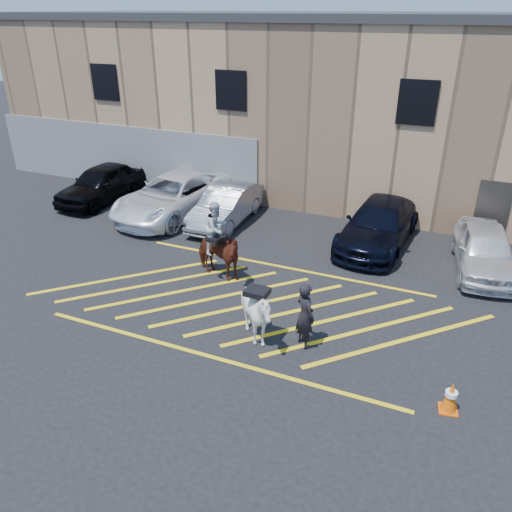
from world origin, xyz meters
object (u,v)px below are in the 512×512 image
at_px(car_silver_sedan, 226,206).
at_px(mounted_bay, 217,248).
at_px(car_white_pickup, 174,196).
at_px(handler, 305,315).
at_px(saddled_white, 257,313).
at_px(car_blue_suv, 379,224).
at_px(traffic_cone, 451,397).
at_px(car_black_suv, 102,183).
at_px(car_white_suv, 485,250).

xyz_separation_m(car_silver_sedan, mounted_bay, (1.68, -4.03, 0.30)).
bearing_deg(car_white_pickup, handler, -32.47).
relative_size(handler, saddled_white, 1.08).
bearing_deg(handler, car_blue_suv, -55.12).
xyz_separation_m(handler, traffic_cone, (3.46, -0.98, -0.49)).
xyz_separation_m(car_black_suv, mounted_bay, (7.67, -4.22, 0.23)).
bearing_deg(traffic_cone, mounted_bay, 155.14).
xyz_separation_m(car_white_suv, handler, (-3.96, -5.94, 0.15)).
height_order(car_black_suv, traffic_cone, car_black_suv).
bearing_deg(car_white_suv, mounted_bay, -161.14).
relative_size(car_blue_suv, traffic_cone, 6.99).
xyz_separation_m(car_black_suv, car_white_suv, (15.13, -0.52, -0.06)).
distance_m(car_white_pickup, saddled_white, 9.14).
xyz_separation_m(car_black_suv, car_silver_sedan, (5.99, -0.18, -0.07)).
relative_size(car_silver_sedan, saddled_white, 2.66).
bearing_deg(car_blue_suv, car_white_suv, -7.61).
height_order(car_white_pickup, car_blue_suv, car_white_pickup).
relative_size(car_blue_suv, mounted_bay, 2.07).
bearing_deg(car_black_suv, mounted_bay, -26.10).
height_order(car_black_suv, car_blue_suv, car_black_suv).
bearing_deg(car_silver_sedan, car_black_suv, 177.34).
height_order(car_silver_sedan, car_blue_suv, car_blue_suv).
distance_m(car_blue_suv, traffic_cone, 8.19).
distance_m(car_silver_sedan, traffic_cone, 11.30).
xyz_separation_m(car_silver_sedan, car_blue_suv, (5.73, 0.38, 0.04)).
distance_m(car_black_suv, handler, 12.91).
distance_m(mounted_bay, traffic_cone, 7.71).
bearing_deg(traffic_cone, handler, 164.20).
xyz_separation_m(car_white_pickup, traffic_cone, (10.95, -7.25, -0.42)).
relative_size(car_black_suv, car_white_suv, 1.08).
distance_m(handler, saddled_white, 1.17).
bearing_deg(car_white_suv, handler, -131.13).
xyz_separation_m(car_white_pickup, saddled_white, (6.36, -6.57, 0.01)).
distance_m(car_white_pickup, traffic_cone, 13.14).
bearing_deg(car_white_pickup, mounted_bay, -37.81).
height_order(car_blue_suv, car_white_suv, car_blue_suv).
relative_size(car_silver_sedan, car_white_suv, 1.02).
bearing_deg(car_silver_sedan, car_white_suv, -3.03).
bearing_deg(handler, car_black_suv, 9.47).
xyz_separation_m(car_silver_sedan, handler, (5.19, -6.28, 0.16)).
distance_m(car_silver_sedan, car_white_suv, 9.15).
height_order(car_white_pickup, saddled_white, saddled_white).
height_order(car_white_suv, saddled_white, saddled_white).
relative_size(car_white_suv, mounted_bay, 1.69).
bearing_deg(traffic_cone, car_black_suv, 153.04).
height_order(handler, traffic_cone, handler).
relative_size(car_white_pickup, car_silver_sedan, 1.34).
xyz_separation_m(car_silver_sedan, traffic_cone, (8.66, -7.26, -0.33)).
distance_m(car_white_pickup, mounted_bay, 5.66).
distance_m(car_blue_suv, mounted_bay, 5.99).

